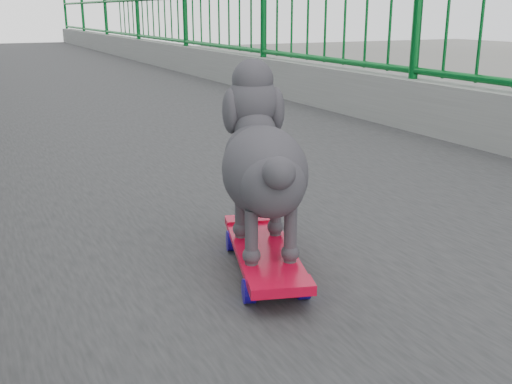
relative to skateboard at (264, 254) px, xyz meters
The scene contains 3 objects.
railing 1.59m from the skateboard, 74.72° to the left, with size 3.00×24.00×1.42m.
skateboard is the anchor object (origin of this frame).
poodle 0.26m from the skateboard, 72.72° to the left, with size 0.32×0.52×0.45m.
Camera 1 is at (-1.12, -2.89, 7.70)m, focal length 42.00 mm.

